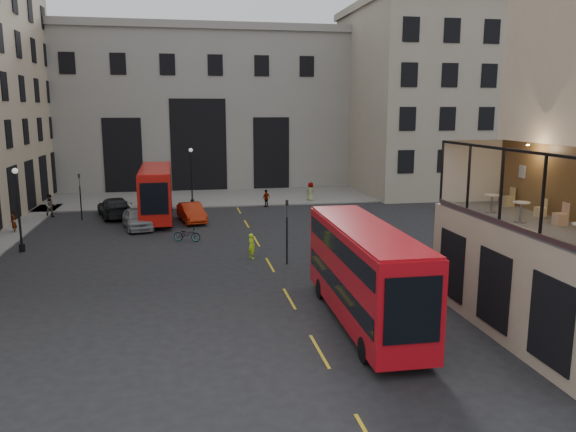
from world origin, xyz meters
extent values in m
plane|color=black|center=(0.00, 0.00, 0.00)|extent=(140.00, 140.00, 0.00)
cube|color=black|center=(4.98, 0.00, 2.00)|extent=(0.08, 9.20, 3.00)
cube|color=brown|center=(7.97, 0.00, 6.05)|extent=(0.04, 10.00, 2.90)
cube|color=beige|center=(6.50, 5.00, 6.05)|extent=(3.00, 0.04, 2.90)
cube|color=black|center=(6.50, 0.00, 7.50)|extent=(3.00, 10.00, 0.04)
cube|color=slate|center=(5.00, 0.00, 4.70)|extent=(0.12, 10.00, 0.18)
cube|color=black|center=(5.00, 0.00, 7.45)|extent=(0.12, 10.00, 0.10)
cube|color=beige|center=(7.92, 3.20, 6.20)|extent=(0.04, 0.45, 0.55)
cylinder|color=#FFD899|center=(7.30, 2.00, 7.45)|extent=(0.12, 0.12, 0.05)
cube|color=#C6B395|center=(6.50, 0.00, 2.25)|extent=(3.00, 11.00, 4.50)
cube|color=slate|center=(6.50, 0.00, 4.55)|extent=(3.00, 10.00, 0.10)
cube|color=gray|center=(-5.00, 48.00, 9.00)|extent=(34.00, 10.00, 18.00)
cube|color=gray|center=(-5.00, 48.00, 17.60)|extent=(35.00, 10.60, 0.80)
cube|color=black|center=(-5.00, 42.96, 5.00)|extent=(6.00, 0.12, 10.00)
cube|color=black|center=(-13.00, 42.96, 4.00)|extent=(4.00, 0.12, 8.00)
cube|color=black|center=(3.00, 42.96, 4.00)|extent=(4.00, 0.12, 8.00)
cube|color=#A49684|center=(20.00, 40.00, 10.00)|extent=(16.00, 18.00, 20.00)
cube|color=#A49684|center=(20.00, 40.00, 19.60)|extent=(16.60, 18.60, 0.80)
cube|color=slate|center=(-6.00, 38.00, 0.06)|extent=(40.00, 12.00, 0.12)
cylinder|color=black|center=(-1.00, 12.00, 1.40)|extent=(0.10, 0.10, 2.80)
imported|color=black|center=(-1.00, 12.00, 3.30)|extent=(0.16, 0.20, 1.00)
cylinder|color=black|center=(-15.00, 28.00, 1.40)|extent=(0.10, 0.10, 2.80)
imported|color=black|center=(-15.00, 28.00, 3.30)|extent=(0.16, 0.20, 1.00)
cylinder|color=black|center=(-17.00, 18.00, 2.50)|extent=(0.14, 0.14, 5.00)
cylinder|color=black|center=(-17.00, 18.00, 0.25)|extent=(0.36, 0.36, 0.50)
sphere|color=silver|center=(-17.00, 18.00, 5.15)|extent=(0.36, 0.36, 0.36)
cylinder|color=black|center=(-6.00, 34.00, 2.50)|extent=(0.14, 0.14, 5.00)
cylinder|color=black|center=(-6.00, 34.00, 0.25)|extent=(0.36, 0.36, 0.50)
sphere|color=silver|center=(-6.00, 34.00, 5.15)|extent=(0.36, 0.36, 0.36)
cube|color=red|center=(0.50, 2.43, 2.23)|extent=(2.56, 10.49, 3.71)
cube|color=black|center=(0.50, 2.43, 1.71)|extent=(2.59, 9.92, 0.76)
cube|color=black|center=(0.50, 2.43, 3.37)|extent=(2.59, 9.92, 0.76)
cube|color=red|center=(0.50, 2.43, 4.11)|extent=(2.46, 10.28, 0.11)
cylinder|color=black|center=(-0.51, 5.79, 0.48)|extent=(0.28, 0.95, 0.95)
cylinder|color=black|center=(1.63, 5.75, 0.48)|extent=(0.28, 0.95, 0.95)
cylinder|color=black|center=(-0.63, -1.21, 0.48)|extent=(0.28, 0.95, 0.95)
cylinder|color=black|center=(1.50, -1.25, 0.48)|extent=(0.28, 0.95, 0.95)
cube|color=red|center=(-8.99, 27.46, 2.28)|extent=(2.61, 10.69, 3.78)
cube|color=black|center=(-8.99, 27.46, 1.74)|extent=(2.64, 10.11, 0.77)
cube|color=black|center=(-8.99, 27.46, 3.44)|extent=(2.64, 10.11, 0.77)
cube|color=red|center=(-8.99, 27.46, 4.19)|extent=(2.51, 10.48, 0.12)
cylinder|color=black|center=(-10.14, 30.85, 0.48)|extent=(0.29, 0.97, 0.97)
cylinder|color=black|center=(-7.96, 30.89, 0.48)|extent=(0.29, 0.97, 0.97)
cylinder|color=black|center=(-10.01, 23.71, 0.48)|extent=(0.29, 0.97, 0.97)
cylinder|color=black|center=(-7.83, 23.75, 0.48)|extent=(0.29, 0.97, 0.97)
imported|color=#96979D|center=(-10.29, 23.73, 0.79)|extent=(2.84, 4.94, 1.58)
imported|color=#A6240A|center=(-6.21, 25.69, 0.75)|extent=(2.45, 4.79, 1.51)
imported|color=black|center=(-12.50, 28.88, 0.83)|extent=(3.64, 6.10, 1.66)
imported|color=gray|center=(-6.66, 18.89, 0.49)|extent=(1.96, 1.21, 0.97)
imported|color=#CCFE1A|center=(-2.86, 13.68, 0.77)|extent=(0.56, 0.66, 1.54)
imported|color=gray|center=(-17.75, 29.88, 0.96)|extent=(1.12, 0.99, 1.92)
imported|color=gray|center=(-9.53, 29.84, 0.76)|extent=(1.08, 1.11, 1.53)
imported|color=gray|center=(0.69, 31.48, 0.80)|extent=(0.98, 0.89, 1.61)
imported|color=gray|center=(5.41, 33.75, 0.94)|extent=(1.05, 1.09, 1.89)
imported|color=gray|center=(-19.00, 23.76, 0.80)|extent=(0.52, 0.66, 1.60)
cylinder|color=beige|center=(5.98, 0.15, 5.38)|extent=(0.64, 0.64, 0.04)
cylinder|color=slate|center=(5.98, 0.15, 5.00)|extent=(0.09, 0.09, 0.75)
cylinder|color=slate|center=(5.98, 0.15, 4.62)|extent=(0.47, 0.47, 0.03)
cylinder|color=beige|center=(6.01, 2.29, 5.34)|extent=(0.61, 0.61, 0.04)
cylinder|color=slate|center=(6.01, 2.29, 4.98)|extent=(0.08, 0.08, 0.71)
cylinder|color=slate|center=(6.01, 2.29, 4.62)|extent=(0.45, 0.45, 0.03)
cube|color=tan|center=(7.14, -0.62, 4.83)|extent=(0.45, 0.45, 0.45)
cube|color=tan|center=(7.33, -0.63, 5.26)|extent=(0.07, 0.43, 0.40)
cube|color=#DABD7D|center=(7.42, 1.01, 4.80)|extent=(0.43, 0.43, 0.40)
cube|color=#DABD7D|center=(7.59, 0.99, 5.18)|extent=(0.09, 0.37, 0.36)
cube|color=tan|center=(7.64, 3.66, 4.82)|extent=(0.42, 0.42, 0.45)
cube|color=tan|center=(7.83, 3.66, 5.24)|extent=(0.04, 0.42, 0.40)
camera|label=1|loc=(-6.79, -19.09, 8.92)|focal=35.00mm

